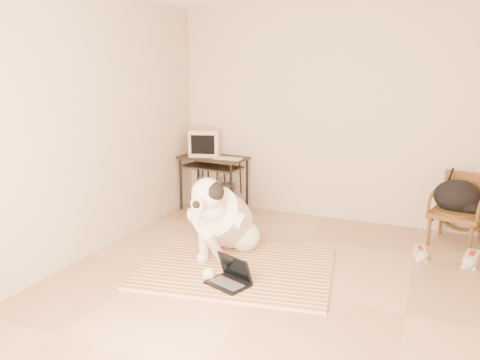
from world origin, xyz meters
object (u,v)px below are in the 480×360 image
Objects in this scene: dog at (223,220)px; rattan_chair at (458,209)px; computer_desk at (213,165)px; pc_tower at (223,199)px; laptop at (231,277)px; backpack at (459,198)px; crt_monitor at (206,142)px.

rattan_chair is (2.26, 1.36, 0.00)m from dog.
dog is 1.66m from computer_desk.
rattan_chair is (2.91, -0.03, 0.21)m from pc_tower.
backpack is at bearing 46.03° from laptop.
computer_desk is at bearing 178.84° from rattan_chair.
dog reaches higher than computer_desk.
crt_monitor is (-0.14, 0.07, 0.29)m from computer_desk.
crt_monitor is 0.93× the size of backpack.
backpack is at bearing -105.84° from rattan_chair.
laptop is 0.84× the size of backpack.
crt_monitor is at bearing 177.48° from backpack.
computer_desk is 1.94× the size of crt_monitor.
computer_desk is 1.81× the size of backpack.
dog reaches higher than backpack.
dog reaches higher than pc_tower.
computer_desk is 0.33m from crt_monitor.
pc_tower is at bearing 114.85° from dog.
crt_monitor reaches higher than laptop.
rattan_chair reaches higher than laptop.
laptop is at bearing -133.97° from backpack.
pc_tower is (-1.01, 2.01, 0.10)m from laptop.
laptop is 0.90× the size of crt_monitor.
dog is 2.77× the size of crt_monitor.
backpack is at bearing 30.94° from dog.
backpack is (2.26, 1.35, 0.14)m from dog.
dog is 2.58× the size of backpack.
crt_monitor is at bearing 162.54° from pc_tower.
dog is 0.77m from laptop.
backpack is at bearing -1.37° from computer_desk.
backpack is (3.07, -0.07, -0.11)m from computer_desk.
computer_desk reaches higher than laptop.
pc_tower is 2.92m from rattan_chair.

